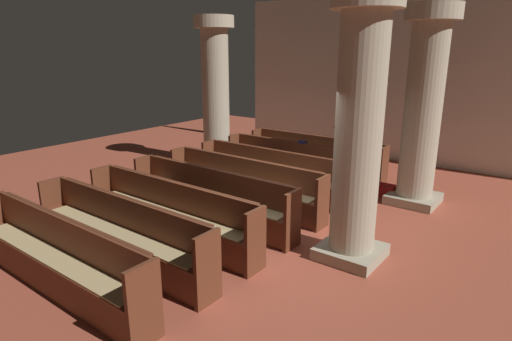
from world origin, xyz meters
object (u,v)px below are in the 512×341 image
(pew_row_0, at_px, (315,155))
(pew_row_6, at_px, (119,230))
(pillar_aisle_rear, at_px, (359,128))
(hymn_book, at_px, (303,142))
(pillar_aisle_side, at_px, (423,105))
(kneeler_box_red, at_px, (386,191))
(pillar_far_side, at_px, (216,90))
(pew_row_4, at_px, (210,195))
(pew_row_1, at_px, (294,162))
(pew_row_7, at_px, (56,255))
(lectern, at_px, (344,149))
(pew_row_5, at_px, (169,211))
(pew_row_2, at_px, (271,172))
(pew_row_3, at_px, (243,182))

(pew_row_0, xyz_separation_m, pew_row_6, (0.00, -5.76, 0.00))
(pillar_aisle_rear, distance_m, hymn_book, 3.94)
(pillar_aisle_side, bearing_deg, pew_row_0, 167.57)
(kneeler_box_red, bearing_deg, pillar_far_side, -177.23)
(pew_row_0, distance_m, pew_row_4, 3.84)
(pew_row_4, distance_m, pillar_aisle_side, 4.46)
(pillar_far_side, bearing_deg, pew_row_1, -4.47)
(pew_row_7, xyz_separation_m, lectern, (0.23, 7.87, -0.05))
(pew_row_5, relative_size, hymn_book, 19.28)
(pillar_far_side, height_order, hymn_book, pillar_far_side)
(pew_row_2, height_order, pew_row_5, same)
(pew_row_7, xyz_separation_m, kneeler_box_red, (2.07, 6.19, -0.38))
(pew_row_1, bearing_deg, pew_row_2, -90.00)
(pew_row_7, bearing_deg, pew_row_2, 90.00)
(pew_row_5, distance_m, pew_row_7, 1.92)
(pew_row_7, bearing_deg, pew_row_1, 90.00)
(kneeler_box_red, bearing_deg, pew_row_3, -131.31)
(pew_row_2, height_order, hymn_book, hymn_book)
(lectern, xyz_separation_m, kneeler_box_red, (1.84, -1.68, -0.33))
(pew_row_1, height_order, pew_row_3, same)
(pillar_far_side, xyz_separation_m, lectern, (2.84, 1.91, -1.55))
(pew_row_3, bearing_deg, pew_row_6, -90.00)
(pillar_aisle_side, bearing_deg, pew_row_5, -122.24)
(kneeler_box_red, bearing_deg, pillar_aisle_rear, -79.00)
(pew_row_4, distance_m, pillar_aisle_rear, 3.06)
(lectern, bearing_deg, pillar_aisle_side, -35.57)
(pew_row_4, bearing_deg, pew_row_1, 90.00)
(pillar_aisle_side, relative_size, kneeler_box_red, 9.68)
(pew_row_3, distance_m, pillar_far_side, 3.68)
(pew_row_4, relative_size, hymn_book, 19.28)
(pew_row_4, bearing_deg, hymn_book, 88.32)
(pew_row_3, height_order, kneeler_box_red, pew_row_3)
(pew_row_7, bearing_deg, pew_row_3, 90.00)
(pillar_aisle_rear, xyz_separation_m, kneeler_box_red, (-0.59, 3.05, -1.88))
(pillar_aisle_side, bearing_deg, pew_row_2, -153.35)
(pew_row_0, distance_m, pew_row_2, 1.92)
(pew_row_3, height_order, pew_row_7, same)
(pew_row_6, bearing_deg, pew_row_7, -90.00)
(pew_row_6, bearing_deg, pillar_aisle_side, 62.81)
(pew_row_3, height_order, pew_row_4, same)
(lectern, bearing_deg, hymn_book, -94.06)
(pew_row_3, bearing_deg, pew_row_1, 90.00)
(pew_row_4, bearing_deg, pew_row_0, 90.00)
(pew_row_5, relative_size, pillar_far_side, 0.94)
(pew_row_2, height_order, pillar_far_side, pillar_far_side)
(pew_row_2, xyz_separation_m, kneeler_box_red, (2.07, 1.39, -0.38))
(pew_row_5, distance_m, lectern, 5.96)
(pew_row_0, bearing_deg, hymn_book, -83.34)
(pew_row_1, relative_size, pillar_aisle_rear, 0.94)
(pew_row_0, bearing_deg, pillar_aisle_side, -12.43)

